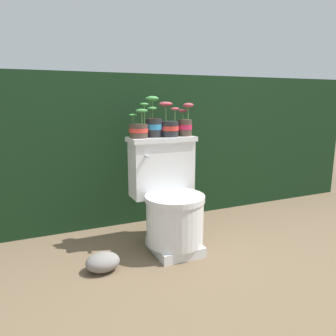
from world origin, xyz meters
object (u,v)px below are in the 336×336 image
object	(u,v)px
potted_plant_midleft	(154,123)
toilet	(169,200)
potted_plant_left	(139,128)
garden_stone	(103,262)
potted_plant_middle	(170,126)
potted_plant_midright	(185,125)

from	to	relation	value
potted_plant_midleft	toilet	bearing A→B (deg)	-73.32
potted_plant_left	garden_stone	xyz separation A→B (m)	(-0.32, -0.28, -0.72)
potted_plant_middle	garden_stone	bearing A→B (deg)	-153.21
toilet	garden_stone	world-z (taller)	toilet
potted_plant_middle	garden_stone	size ratio (longest dim) A/B	1.16
potted_plant_left	potted_plant_midleft	bearing A→B (deg)	9.91
garden_stone	toilet	bearing A→B (deg)	16.69
toilet	potted_plant_midright	bearing A→B (deg)	36.51
potted_plant_midleft	potted_plant_left	bearing A→B (deg)	-170.09
potted_plant_midright	potted_plant_midleft	bearing A→B (deg)	172.68
potted_plant_left	potted_plant_midright	xyz separation A→B (m)	(0.32, -0.01, 0.01)
potted_plant_midleft	potted_plant_middle	world-z (taller)	potted_plant_midleft
potted_plant_left	potted_plant_middle	bearing A→B (deg)	-2.11
toilet	potted_plant_midright	size ratio (longest dim) A/B	3.28
potted_plant_midright	garden_stone	distance (m)	1.02
potted_plant_midright	toilet	bearing A→B (deg)	-143.49
potted_plant_middle	potted_plant_left	bearing A→B (deg)	177.89
potted_plant_midright	garden_stone	world-z (taller)	potted_plant_midright
potted_plant_middle	garden_stone	xyz separation A→B (m)	(-0.53, -0.27, -0.73)
potted_plant_middle	potted_plant_midleft	bearing A→B (deg)	165.40
potted_plant_midleft	potted_plant_middle	distance (m)	0.11
potted_plant_midleft	potted_plant_midright	size ratio (longest dim) A/B	1.21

